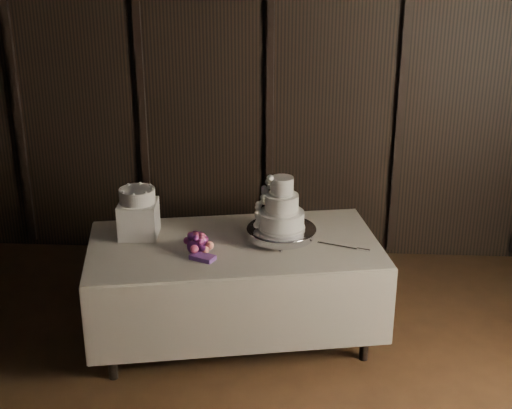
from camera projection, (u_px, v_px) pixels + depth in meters
The scene contains 8 objects.
room at pixel (232, 283), 2.77m from camera, with size 6.08×7.08×3.08m.
display_table at pixel (235, 288), 5.01m from camera, with size 2.15×1.40×0.76m.
cake_stand at pixel (281, 234), 4.92m from camera, with size 0.48×0.48×0.09m, color silver.
wedding_cake at pixel (278, 209), 4.84m from camera, with size 0.35×0.31×0.37m.
bouquet at pixel (197, 244), 4.75m from camera, with size 0.26×0.36×0.17m, color #CC456C, non-canonical shape.
box_pedestal at pixel (139, 219), 4.97m from camera, with size 0.26×0.26×0.25m, color white.
small_cake at pixel (137, 196), 4.90m from camera, with size 0.25×0.25×0.10m, color white.
cake_knife at pixel (337, 246), 4.84m from camera, with size 0.37×0.02×0.01m, color silver.
Camera 1 is at (0.25, -2.45, 2.80)m, focal length 50.00 mm.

